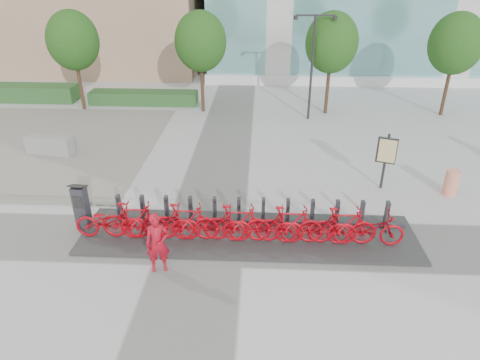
{
  "coord_description": "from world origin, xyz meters",
  "views": [
    {
      "loc": [
        1.58,
        -10.02,
        7.02
      ],
      "look_at": [
        1.0,
        1.5,
        1.2
      ],
      "focal_mm": 32.0,
      "sensor_mm": 36.0,
      "label": 1
    }
  ],
  "objects_px": {
    "map_sign": "(386,153)",
    "jersey_barrier": "(50,145)",
    "bike_0": "(109,221)",
    "construction_barrel": "(451,182)",
    "worker_red": "(157,243)",
    "kiosk": "(81,206)"
  },
  "relations": [
    {
      "from": "map_sign",
      "to": "worker_red",
      "type": "bearing_deg",
      "value": -124.1
    },
    {
      "from": "bike_0",
      "to": "kiosk",
      "type": "relative_size",
      "value": 1.33
    },
    {
      "from": "map_sign",
      "to": "bike_0",
      "type": "bearing_deg",
      "value": -136.83
    },
    {
      "from": "kiosk",
      "to": "map_sign",
      "type": "distance_m",
      "value": 9.92
    },
    {
      "from": "kiosk",
      "to": "map_sign",
      "type": "height_order",
      "value": "map_sign"
    },
    {
      "from": "kiosk",
      "to": "jersey_barrier",
      "type": "distance_m",
      "value": 6.55
    },
    {
      "from": "bike_0",
      "to": "construction_barrel",
      "type": "distance_m",
      "value": 11.15
    },
    {
      "from": "bike_0",
      "to": "construction_barrel",
      "type": "relative_size",
      "value": 2.17
    },
    {
      "from": "kiosk",
      "to": "jersey_barrier",
      "type": "height_order",
      "value": "kiosk"
    },
    {
      "from": "kiosk",
      "to": "map_sign",
      "type": "bearing_deg",
      "value": 23.37
    },
    {
      "from": "map_sign",
      "to": "jersey_barrier",
      "type": "bearing_deg",
      "value": -170.19
    },
    {
      "from": "bike_0",
      "to": "kiosk",
      "type": "xyz_separation_m",
      "value": [
        -0.94,
        0.46,
        0.19
      ]
    },
    {
      "from": "kiosk",
      "to": "worker_red",
      "type": "xyz_separation_m",
      "value": [
        2.62,
        -1.75,
        0.04
      ]
    },
    {
      "from": "kiosk",
      "to": "jersey_barrier",
      "type": "relative_size",
      "value": 0.75
    },
    {
      "from": "bike_0",
      "to": "jersey_barrier",
      "type": "xyz_separation_m",
      "value": [
        -4.48,
        5.97,
        -0.21
      ]
    },
    {
      "from": "jersey_barrier",
      "to": "worker_red",
      "type": "bearing_deg",
      "value": -41.06
    },
    {
      "from": "construction_barrel",
      "to": "map_sign",
      "type": "distance_m",
      "value": 2.41
    },
    {
      "from": "worker_red",
      "to": "construction_barrel",
      "type": "height_order",
      "value": "worker_red"
    },
    {
      "from": "construction_barrel",
      "to": "map_sign",
      "type": "bearing_deg",
      "value": 170.96
    },
    {
      "from": "worker_red",
      "to": "construction_barrel",
      "type": "bearing_deg",
      "value": 12.43
    },
    {
      "from": "worker_red",
      "to": "construction_barrel",
      "type": "relative_size",
      "value": 1.83
    },
    {
      "from": "construction_barrel",
      "to": "jersey_barrier",
      "type": "relative_size",
      "value": 0.46
    }
  ]
}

